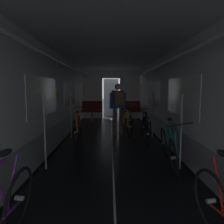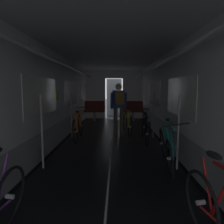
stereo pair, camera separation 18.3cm
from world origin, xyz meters
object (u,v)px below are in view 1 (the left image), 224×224
bench_seat_far_left (92,109)px  bicycle_yellow_in_aisle (126,122)px  bicycle_orange (78,127)px  bicycle_black (145,128)px  bench_seat_far_right (130,109)px  bicycle_teal (169,147)px  person_cyclist_aisle (118,104)px

bench_seat_far_left → bicycle_yellow_in_aisle: bearing=-63.7°
bicycle_orange → bicycle_black: bearing=-7.4°
bench_seat_far_right → bicycle_orange: size_ratio=0.58×
bench_seat_far_right → bicycle_teal: size_ratio=0.58×
bench_seat_far_left → person_cyclist_aisle: bearing=-70.4°
bicycle_black → bicycle_orange: 2.00m
bicycle_yellow_in_aisle → person_cyclist_aisle: bearing=-138.1°
bicycle_teal → bicycle_yellow_in_aisle: 3.06m
bench_seat_far_right → bicycle_black: size_ratio=0.58×
bench_seat_far_left → person_cyclist_aisle: 3.32m
bicycle_teal → person_cyclist_aisle: 2.94m
bench_seat_far_left → bicycle_orange: (-0.12, -3.66, -0.19)m
bicycle_teal → bicycle_yellow_in_aisle: (-0.59, 3.00, 0.00)m
person_cyclist_aisle → bicycle_yellow_in_aisle: size_ratio=1.00×
bicycle_black → person_cyclist_aisle: (-0.75, 0.82, 0.63)m
bench_seat_far_right → bicycle_teal: (0.19, -5.83, -0.19)m
bench_seat_far_right → bicycle_yellow_in_aisle: 2.87m
person_cyclist_aisle → bicycle_yellow_in_aisle: 0.75m
bicycle_orange → bench_seat_far_left: bearing=88.1°
bicycle_orange → bicycle_teal: size_ratio=1.00×
bench_seat_far_left → bench_seat_far_right: bearing=0.0°
bench_seat_far_right → person_cyclist_aisle: person_cyclist_aisle is taller
bicycle_teal → bicycle_yellow_in_aisle: bicycle_teal is taller
bench_seat_far_left → bicycle_black: same height
bicycle_black → bicycle_yellow_in_aisle: bicycle_black is taller
bench_seat_far_right → bicycle_yellow_in_aisle: (-0.40, -2.83, -0.18)m
bench_seat_far_left → bicycle_yellow_in_aisle: (1.40, -2.83, -0.18)m
bicycle_orange → person_cyclist_aisle: person_cyclist_aisle is taller
bicycle_black → bench_seat_far_left: bearing=115.4°
bench_seat_far_right → bicycle_black: 3.92m
bench_seat_far_right → bicycle_orange: (-1.92, -3.66, -0.19)m
bicycle_yellow_in_aisle → bicycle_black: bearing=-67.1°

